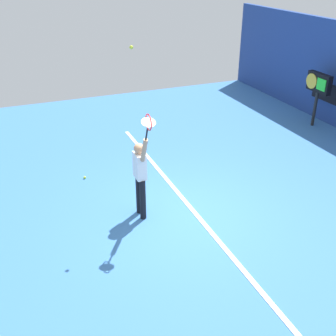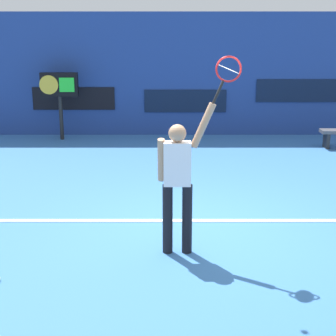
{
  "view_description": "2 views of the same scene",
  "coord_description": "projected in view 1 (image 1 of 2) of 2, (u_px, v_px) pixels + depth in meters",
  "views": [
    {
      "loc": [
        6.84,
        -3.14,
        5.02
      ],
      "look_at": [
        -0.12,
        -0.3,
        1.15
      ],
      "focal_mm": 44.38,
      "sensor_mm": 36.0,
      "label": 1
    },
    {
      "loc": [
        -0.46,
        -6.92,
        2.82
      ],
      "look_at": [
        -0.48,
        -0.35,
        1.01
      ],
      "focal_mm": 54.29,
      "sensor_mm": 36.0,
      "label": 2
    }
  ],
  "objects": [
    {
      "name": "ground_plane",
      "position": [
        183.0,
        215.0,
        8.99
      ],
      "size": [
        18.0,
        18.0,
        0.0
      ],
      "primitive_type": "plane",
      "color": "#3870B2"
    },
    {
      "name": "sponsor_banner_portside",
      "position": [
        336.0,
        96.0,
        13.26
      ],
      "size": [
        2.2,
        0.03,
        0.6
      ],
      "primitive_type": "cube",
      "color": "black"
    },
    {
      "name": "court_baseline",
      "position": [
        194.0,
        212.0,
        9.08
      ],
      "size": [
        10.0,
        0.1,
        0.01
      ],
      "primitive_type": "cube",
      "color": "white",
      "rests_on": "ground_plane"
    },
    {
      "name": "tennis_player",
      "position": [
        140.0,
        174.0,
        8.53
      ],
      "size": [
        0.71,
        0.31,
        1.96
      ],
      "color": "black",
      "rests_on": "ground_plane"
    },
    {
      "name": "tennis_racket",
      "position": [
        148.0,
        124.0,
        7.45
      ],
      "size": [
        0.41,
        0.27,
        0.62
      ],
      "color": "black"
    },
    {
      "name": "tennis_ball",
      "position": [
        131.0,
        47.0,
        7.31
      ],
      "size": [
        0.07,
        0.07,
        0.07
      ],
      "primitive_type": "sphere",
      "color": "#CCE033"
    },
    {
      "name": "scoreboard_clock",
      "position": [
        319.0,
        85.0,
        13.11
      ],
      "size": [
        0.96,
        0.2,
        1.73
      ],
      "color": "black",
      "rests_on": "ground_plane"
    },
    {
      "name": "spare_ball",
      "position": [
        85.0,
        177.0,
        10.44
      ],
      "size": [
        0.07,
        0.07,
        0.07
      ],
      "primitive_type": "sphere",
      "color": "#CCE033",
      "rests_on": "ground_plane"
    }
  ]
}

